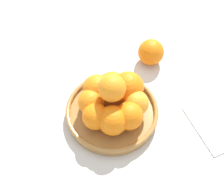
# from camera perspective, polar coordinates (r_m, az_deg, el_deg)

# --- Properties ---
(ground_plane) EXTENTS (4.00, 4.00, 0.00)m
(ground_plane) POSITION_cam_1_polar(r_m,az_deg,el_deg) (0.85, -0.00, -3.69)
(ground_plane) COLOR beige
(fruit_bowl) EXTENTS (0.25, 0.25, 0.03)m
(fruit_bowl) POSITION_cam_1_polar(r_m,az_deg,el_deg) (0.84, -0.00, -3.12)
(fruit_bowl) COLOR #A57238
(fruit_bowl) RESTS_ON ground_plane
(orange_pile) EXTENTS (0.18, 0.18, 0.13)m
(orange_pile) POSITION_cam_1_polar(r_m,az_deg,el_deg) (0.79, 0.29, -0.87)
(orange_pile) COLOR orange
(orange_pile) RESTS_ON fruit_bowl
(stray_orange) EXTENTS (0.08, 0.08, 0.08)m
(stray_orange) POSITION_cam_1_polar(r_m,az_deg,el_deg) (0.95, 7.13, 7.79)
(stray_orange) COLOR orange
(stray_orange) RESTS_ON ground_plane
(napkin_folded) EXTENTS (0.16, 0.16, 0.01)m
(napkin_folded) POSITION_cam_1_polar(r_m,az_deg,el_deg) (0.89, 19.58, -4.42)
(napkin_folded) COLOR white
(napkin_folded) RESTS_ON ground_plane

